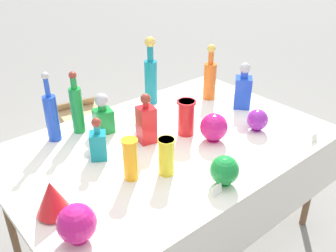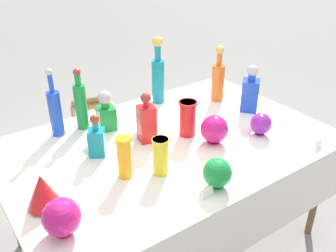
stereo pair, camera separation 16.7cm
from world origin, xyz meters
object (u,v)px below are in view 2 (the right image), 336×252
Objects in this scene: tall_bottle_0 at (55,111)px; round_bowl_0 at (62,217)px; slender_vase_2 at (161,155)px; round_bowl_2 at (217,173)px; square_decanter_2 at (106,112)px; square_decanter_1 at (250,92)px; round_bowl_1 at (261,124)px; slender_vase_1 at (188,118)px; fluted_vase_0 at (43,191)px; square_decanter_0 at (97,140)px; tall_bottle_2 at (158,75)px; tall_bottle_3 at (218,79)px; slender_vase_0 at (124,156)px; round_bowl_3 at (214,129)px; tall_bottle_1 at (81,104)px; square_decanter_3 at (146,121)px; cardboard_box_behind_left at (97,127)px.

tall_bottle_0 is 2.49× the size of round_bowl_0.
round_bowl_2 is (0.15, -0.24, -0.03)m from slender_vase_2.
square_decanter_1 is at bearing -19.21° from square_decanter_2.
slender_vase_1 is at bearing 145.92° from round_bowl_1.
fluted_vase_0 is 0.78m from round_bowl_2.
square_decanter_0 reaches higher than slender_vase_2.
tall_bottle_3 is at bearing -30.52° from tall_bottle_2.
square_decanter_1 is at bearing 34.47° from round_bowl_2.
slender_vase_0 is at bearing 153.12° from slender_vase_2.
round_bowl_0 is 1.23× the size of round_bowl_1.
tall_bottle_2 reaches higher than tall_bottle_0.
tall_bottle_3 reaches higher than square_decanter_0.
tall_bottle_0 is 2.75× the size of round_bowl_2.
round_bowl_0 is 0.99× the size of round_bowl_3.
tall_bottle_0 is 0.74m from tall_bottle_2.
tall_bottle_2 is 0.88m from slender_vase_0.
square_decanter_3 is at bearing -56.33° from tall_bottle_1.
tall_bottle_0 reaches higher than fluted_vase_0.
square_decanter_3 reaches higher than round_bowl_3.
round_bowl_2 is 1.94m from cardboard_box_behind_left.
square_decanter_3 is at bearing -64.34° from square_decanter_2.
square_decanter_2 is 1.49× the size of round_bowl_3.
square_decanter_1 is 1.59× the size of slender_vase_2.
square_decanter_0 is 0.77× the size of square_decanter_1.
fluted_vase_0 is (-1.02, -0.63, -0.11)m from tall_bottle_2.
cardboard_box_behind_left is at bearing 77.42° from slender_vase_2.
slender_vase_1 is 0.50m from round_bowl_2.
tall_bottle_1 is at bearing 157.90° from square_decanter_1.
fluted_vase_0 is 1.13× the size of round_bowl_2.
slender_vase_2 is at bearing -163.76° from square_decanter_1.
tall_bottle_3 is 1.50m from round_bowl_0.
square_decanter_3 is at bearing 159.86° from slender_vase_1.
round_bowl_3 reaches higher than cardboard_box_behind_left.
square_decanter_1 is 0.65× the size of cardboard_box_behind_left.
slender_vase_1 is 1.59× the size of round_bowl_1.
tall_bottle_1 is (0.15, -0.01, 0.00)m from tall_bottle_0.
tall_bottle_2 is at bearing 16.93° from square_decanter_2.
round_bowl_3 is (-0.29, 0.09, 0.02)m from round_bowl_1.
round_bowl_2 is at bearing -9.89° from round_bowl_0.
tall_bottle_1 reaches higher than slender_vase_2.
square_decanter_1 is 1.85× the size of fluted_vase_0.
cardboard_box_behind_left is (0.91, 1.50, -0.65)m from fluted_vase_0.
round_bowl_0 is at bearing -88.03° from fluted_vase_0.
slender_vase_2 is at bearing -148.52° from tall_bottle_3.
fluted_vase_0 is at bearing -148.36° from tall_bottle_2.
square_decanter_2 is 0.52× the size of cardboard_box_behind_left.
square_decanter_0 is at bearing -126.70° from square_decanter_2.
round_bowl_2 is (-0.73, -0.50, -0.05)m from square_decanter_1.
fluted_vase_0 is at bearing -138.55° from square_decanter_2.
cardboard_box_behind_left is at bearing 55.51° from tall_bottle_0.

